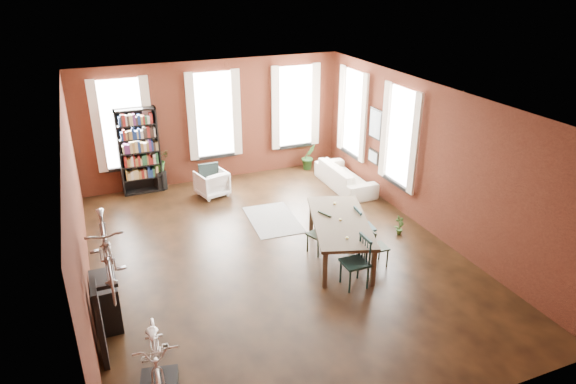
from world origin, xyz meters
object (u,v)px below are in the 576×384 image
bookshelf (139,151)px  bike_trainer (159,383)px  dining_table (340,238)px  dining_chair_d (364,227)px  dining_chair_a (355,263)px  plant_stand (160,180)px  dining_chair_b (318,234)px  console_table (106,302)px  bicycle_floor (153,330)px  white_armchair (212,182)px  cream_sofa (345,173)px  dining_chair_c (377,247)px

bookshelf → bike_trainer: 7.07m
dining_table → dining_chair_d: dining_chair_d is taller
dining_chair_a → dining_chair_d: dining_chair_a is taller
dining_chair_a → bike_trainer: bearing=-71.8°
plant_stand → dining_chair_d: bearing=-53.2°
dining_chair_b → console_table: (-4.14, -0.74, -0.01)m
console_table → bicycle_floor: (0.54, -1.73, 0.56)m
dining_chair_d → white_armchair: 4.33m
cream_sofa → console_table: cream_sofa is taller
dining_chair_a → dining_chair_b: size_ratio=1.18×
bookshelf → dining_chair_c: bearing=-55.2°
white_armchair → bike_trainer: 6.51m
console_table → white_armchair: bearing=56.4°
white_armchair → bike_trainer: bearing=54.6°
dining_table → white_armchair: (-1.61, 3.87, -0.04)m
dining_table → dining_chair_b: dining_chair_b is taller
cream_sofa → dining_chair_d: bearing=159.1°
dining_chair_d → cream_sofa: 3.07m
bike_trainer → bookshelf: bearing=83.8°
white_armchair → console_table: (-2.86, -4.31, 0.04)m
dining_table → console_table: 4.49m
dining_chair_b → console_table: size_ratio=1.03×
dining_chair_c → cream_sofa: bearing=-17.7°
bookshelf → dining_chair_d: bearing=-49.9°
white_armchair → bicycle_floor: bearing=54.7°
white_armchair → dining_chair_a: bearing=91.2°
bookshelf → cream_sofa: 5.28m
white_armchair → plant_stand: white_armchair is taller
dining_chair_a → bicycle_floor: (-3.69, -1.14, 0.48)m
bookshelf → bicycle_floor: size_ratio=1.35×
dining_chair_d → cream_sofa: bearing=-14.9°
dining_chair_d → console_table: (-5.13, -0.63, -0.02)m
dining_chair_a → white_armchair: bearing=-163.7°
dining_table → dining_chair_b: bearing=156.6°
dining_chair_b → dining_chair_c: 1.22m
console_table → dining_chair_c: bearing=-1.5°
dining_chair_c → bike_trainer: dining_chair_c is taller
dining_table → bookshelf: (-3.19, 4.75, 0.70)m
plant_stand → cream_sofa: bearing=-20.6°
dining_chair_a → dining_chair_b: 1.34m
dining_chair_d → plant_stand: bearing=42.8°
dining_table → bicycle_floor: bicycle_floor is taller
dining_chair_c → console_table: bearing=89.7°
console_table → bookshelf: bearing=76.2°
dining_chair_c → bike_trainer: (-4.46, -1.63, -0.32)m
dining_table → console_table: console_table is taller
dining_chair_a → white_armchair: size_ratio=1.34×
dining_table → dining_chair_c: (0.52, -0.58, -0.00)m
bicycle_floor → dining_chair_a: bearing=22.1°
white_armchair → dining_chair_c: bearing=101.3°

